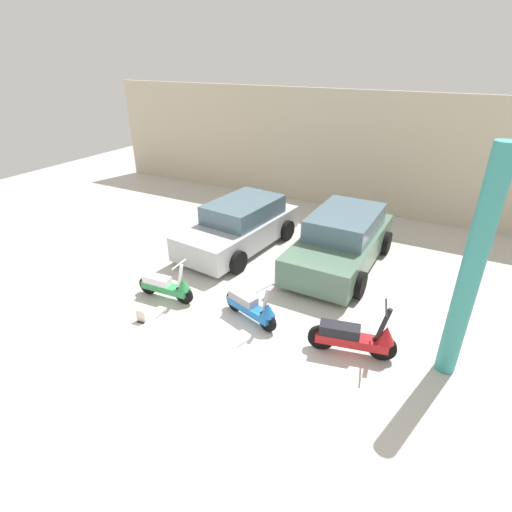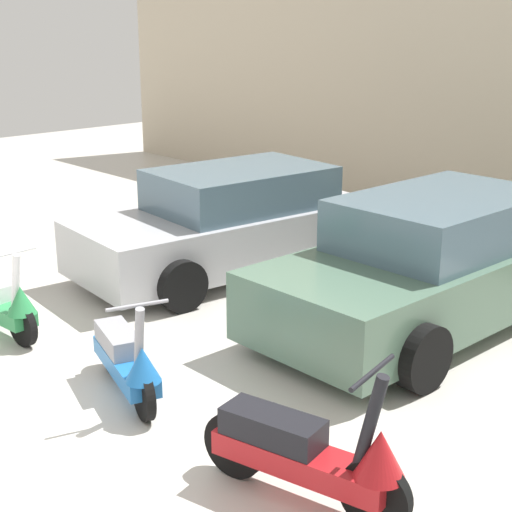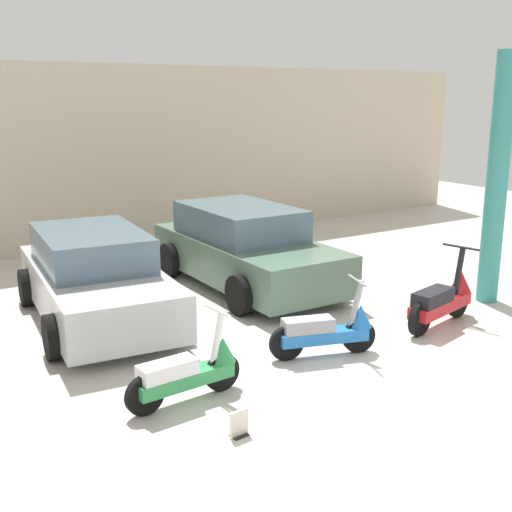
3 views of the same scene
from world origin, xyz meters
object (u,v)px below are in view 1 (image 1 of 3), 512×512
(scooter_front_center, at_px, (356,337))
(support_column_side, at_px, (471,271))
(scooter_front_right, at_px, (252,307))
(car_rear_center, at_px, (342,241))
(scooter_front_left, at_px, (167,286))
(placard_near_left_scooter, at_px, (141,317))
(car_rear_left, at_px, (240,226))

(scooter_front_center, xyz_separation_m, support_column_side, (1.43, 0.37, 1.49))
(scooter_front_right, relative_size, car_rear_center, 0.34)
(scooter_front_left, xyz_separation_m, placard_near_left_scooter, (0.06, -0.90, -0.22))
(scooter_front_left, height_order, car_rear_left, car_rear_left)
(placard_near_left_scooter, xyz_separation_m, support_column_side, (5.38, 1.43, 1.76))
(scooter_front_right, height_order, scooter_front_center, scooter_front_center)
(support_column_side, bearing_deg, placard_near_left_scooter, -165.08)
(support_column_side, bearing_deg, car_rear_left, 155.58)
(scooter_front_right, relative_size, placard_near_left_scooter, 5.07)
(scooter_front_left, xyz_separation_m, scooter_front_center, (4.00, 0.16, 0.04))
(car_rear_left, xyz_separation_m, placard_near_left_scooter, (0.01, -3.88, -0.49))
(scooter_front_left, bearing_deg, scooter_front_right, 0.58)
(car_rear_center, height_order, support_column_side, support_column_side)
(scooter_front_center, xyz_separation_m, car_rear_center, (-1.28, 3.14, 0.26))
(scooter_front_left, bearing_deg, support_column_side, 1.58)
(scooter_front_left, distance_m, car_rear_left, 3.00)
(scooter_front_left, bearing_deg, car_rear_center, 46.44)
(car_rear_left, bearing_deg, support_column_side, 71.56)
(scooter_front_center, distance_m, support_column_side, 2.11)
(placard_near_left_scooter, height_order, support_column_side, support_column_side)
(placard_near_left_scooter, bearing_deg, car_rear_left, 90.22)
(scooter_front_right, xyz_separation_m, scooter_front_center, (2.04, 0.00, 0.04))
(scooter_front_right, bearing_deg, placard_near_left_scooter, -133.35)
(car_rear_left, height_order, car_rear_center, car_rear_center)
(scooter_front_right, xyz_separation_m, placard_near_left_scooter, (-1.91, -1.06, -0.22))
(car_rear_left, bearing_deg, placard_near_left_scooter, 6.20)
(scooter_front_right, xyz_separation_m, car_rear_center, (0.76, 3.14, 0.30))
(scooter_front_center, bearing_deg, support_column_side, 1.98)
(support_column_side, bearing_deg, scooter_front_center, -165.37)
(scooter_front_center, distance_m, placard_near_left_scooter, 4.10)
(car_rear_center, bearing_deg, car_rear_left, -82.54)
(scooter_front_right, distance_m, car_rear_left, 3.43)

